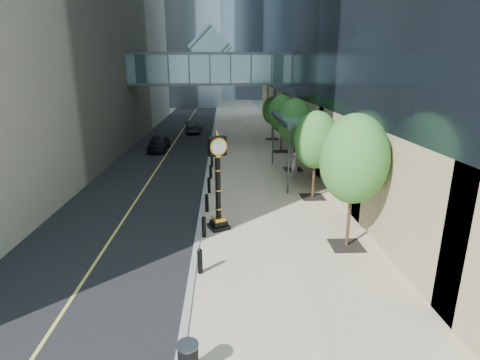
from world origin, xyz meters
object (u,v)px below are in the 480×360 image
at_px(car_near, 159,143).
at_px(car_far, 194,127).
at_px(pedestrian, 294,164).
at_px(street_clock, 218,188).

distance_m(car_near, car_far, 10.68).
bearing_deg(pedestrian, car_near, -62.95).
bearing_deg(car_near, pedestrian, -39.34).
bearing_deg(car_far, street_clock, 99.50).
height_order(street_clock, pedestrian, street_clock).
xyz_separation_m(pedestrian, car_far, (-8.69, 19.55, -0.15)).
bearing_deg(pedestrian, street_clock, 36.03).
height_order(pedestrian, car_near, pedestrian).
distance_m(pedestrian, car_far, 21.39).
xyz_separation_m(pedestrian, car_near, (-11.28, 9.19, -0.15)).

